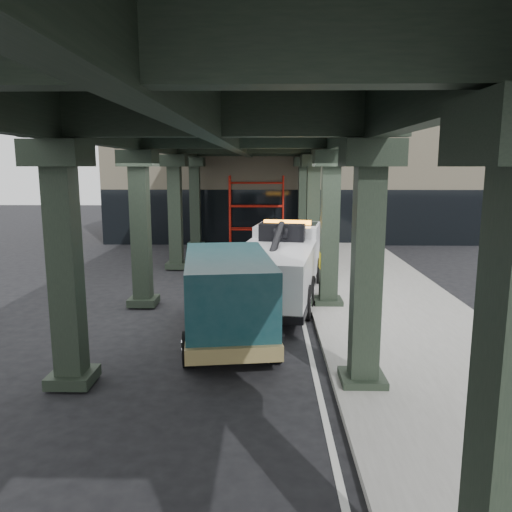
# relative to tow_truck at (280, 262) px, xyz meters

# --- Properties ---
(ground) EXTENTS (90.00, 90.00, 0.00)m
(ground) POSITION_rel_tow_truck_xyz_m (-1.08, -3.00, -1.31)
(ground) COLOR black
(ground) RESTS_ON ground
(sidewalk) EXTENTS (5.00, 40.00, 0.15)m
(sidewalk) POSITION_rel_tow_truck_xyz_m (3.42, -1.00, -1.23)
(sidewalk) COLOR gray
(sidewalk) RESTS_ON ground
(lane_stripe) EXTENTS (0.12, 38.00, 0.01)m
(lane_stripe) POSITION_rel_tow_truck_xyz_m (0.62, -1.00, -1.30)
(lane_stripe) COLOR silver
(lane_stripe) RESTS_ON ground
(viaduct) EXTENTS (7.40, 32.00, 6.40)m
(viaduct) POSITION_rel_tow_truck_xyz_m (-1.48, -1.00, 4.16)
(viaduct) COLOR black
(viaduct) RESTS_ON ground
(building) EXTENTS (22.00, 10.00, 8.00)m
(building) POSITION_rel_tow_truck_xyz_m (0.92, 17.00, 2.69)
(building) COLOR #C6B793
(building) RESTS_ON ground
(scaffolding) EXTENTS (3.08, 0.88, 4.00)m
(scaffolding) POSITION_rel_tow_truck_xyz_m (-1.08, 11.65, 0.80)
(scaffolding) COLOR red
(scaffolding) RESTS_ON ground
(tow_truck) EXTENTS (3.48, 8.39, 2.68)m
(tow_truck) POSITION_rel_tow_truck_xyz_m (0.00, 0.00, 0.00)
(tow_truck) COLOR black
(tow_truck) RESTS_ON ground
(towed_van) EXTENTS (2.91, 5.89, 2.29)m
(towed_van) POSITION_rel_tow_truck_xyz_m (-1.49, -4.03, -0.07)
(towed_van) COLOR #0F3238
(towed_van) RESTS_ON ground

